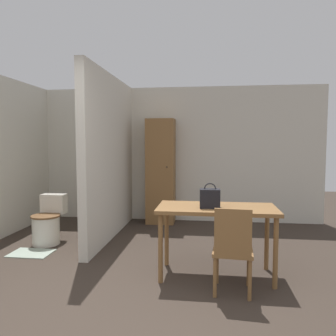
{
  "coord_description": "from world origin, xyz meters",
  "views": [
    {
      "loc": [
        0.79,
        -2.3,
        1.48
      ],
      "look_at": [
        0.26,
        1.96,
        1.14
      ],
      "focal_mm": 35.0,
      "sensor_mm": 36.0,
      "label": 1
    }
  ],
  "objects_px": {
    "wooden_chair": "(233,248)",
    "toilet": "(48,223)",
    "wooden_cabinet": "(161,171)",
    "dining_table": "(217,215)",
    "handbag": "(210,198)"
  },
  "relations": [
    {
      "from": "wooden_chair",
      "to": "toilet",
      "type": "xyz_separation_m",
      "value": [
        -2.57,
        1.33,
        -0.17
      ]
    },
    {
      "from": "toilet",
      "to": "wooden_cabinet",
      "type": "bearing_deg",
      "value": 44.39
    },
    {
      "from": "dining_table",
      "to": "wooden_chair",
      "type": "xyz_separation_m",
      "value": [
        0.15,
        -0.44,
        -0.22
      ]
    },
    {
      "from": "wooden_cabinet",
      "to": "handbag",
      "type": "bearing_deg",
      "value": -69.63
    },
    {
      "from": "wooden_cabinet",
      "to": "dining_table",
      "type": "bearing_deg",
      "value": -67.52
    },
    {
      "from": "wooden_cabinet",
      "to": "toilet",
      "type": "bearing_deg",
      "value": -135.61
    },
    {
      "from": "wooden_chair",
      "to": "dining_table",
      "type": "bearing_deg",
      "value": 113.24
    },
    {
      "from": "dining_table",
      "to": "wooden_chair",
      "type": "bearing_deg",
      "value": -71.46
    },
    {
      "from": "dining_table",
      "to": "wooden_cabinet",
      "type": "height_order",
      "value": "wooden_cabinet"
    },
    {
      "from": "dining_table",
      "to": "toilet",
      "type": "distance_m",
      "value": 2.62
    },
    {
      "from": "dining_table",
      "to": "toilet",
      "type": "xyz_separation_m",
      "value": [
        -2.43,
        0.89,
        -0.39
      ]
    },
    {
      "from": "wooden_chair",
      "to": "handbag",
      "type": "height_order",
      "value": "handbag"
    },
    {
      "from": "dining_table",
      "to": "handbag",
      "type": "xyz_separation_m",
      "value": [
        -0.07,
        -0.07,
        0.2
      ]
    },
    {
      "from": "dining_table",
      "to": "wooden_cabinet",
      "type": "xyz_separation_m",
      "value": [
        -0.96,
        2.33,
        0.27
      ]
    },
    {
      "from": "toilet",
      "to": "handbag",
      "type": "bearing_deg",
      "value": -22.14
    }
  ]
}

